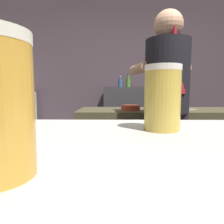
# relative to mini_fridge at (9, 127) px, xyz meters

# --- Properties ---
(wall_back) EXTENTS (5.20, 0.10, 2.70)m
(wall_back) POSITION_rel_mini_fridge_xyz_m (2.01, 0.45, 0.80)
(wall_back) COLOR #51424B
(wall_back) RESTS_ON ground
(prep_counter) EXTENTS (2.10, 0.60, 0.93)m
(prep_counter) POSITION_rel_mini_fridge_xyz_m (2.36, -1.09, -0.08)
(prep_counter) COLOR #4C462F
(prep_counter) RESTS_ON ground
(back_shelf) EXTENTS (0.90, 0.36, 1.17)m
(back_shelf) POSITION_rel_mini_fridge_xyz_m (1.94, 0.17, 0.04)
(back_shelf) COLOR #3D3B3F
(back_shelf) RESTS_ON ground
(mini_fridge) EXTENTS (0.68, 0.58, 1.10)m
(mini_fridge) POSITION_rel_mini_fridge_xyz_m (0.00, 0.00, 0.00)
(mini_fridge) COLOR white
(mini_fridge) RESTS_ON ground
(bartender) EXTENTS (0.48, 0.54, 1.72)m
(bartender) POSITION_rel_mini_fridge_xyz_m (2.08, -1.54, 0.45)
(bartender) COLOR #312833
(bartender) RESTS_ON ground
(mixing_bowl) EXTENTS (0.18, 0.18, 0.05)m
(mixing_bowl) POSITION_rel_mini_fridge_xyz_m (1.82, -1.19, 0.41)
(mixing_bowl) COLOR #CE4733
(mixing_bowl) RESTS_ON prep_counter
(chefs_knife) EXTENTS (0.24, 0.08, 0.01)m
(chefs_knife) POSITION_rel_mini_fridge_xyz_m (2.35, -1.14, 0.38)
(chefs_knife) COLOR silver
(chefs_knife) RESTS_ON prep_counter
(pint_glass_far) EXTENTS (0.08, 0.08, 0.14)m
(pint_glass_far) POSITION_rel_mini_fridge_xyz_m (1.78, -2.69, 0.56)
(pint_glass_far) COLOR gold
(pint_glass_far) RESTS_ON bar_counter
(bottle_soy) EXTENTS (0.06, 0.06, 0.22)m
(bottle_soy) POSITION_rel_mini_fridge_xyz_m (1.89, 0.25, 0.71)
(bottle_soy) COLOR #4B8D2B
(bottle_soy) RESTS_ON back_shelf
(bottle_olive_oil) EXTENTS (0.07, 0.07, 0.18)m
(bottle_olive_oil) POSITION_rel_mini_fridge_xyz_m (1.75, 0.16, 0.69)
(bottle_olive_oil) COLOR #2E5B91
(bottle_olive_oil) RESTS_ON back_shelf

